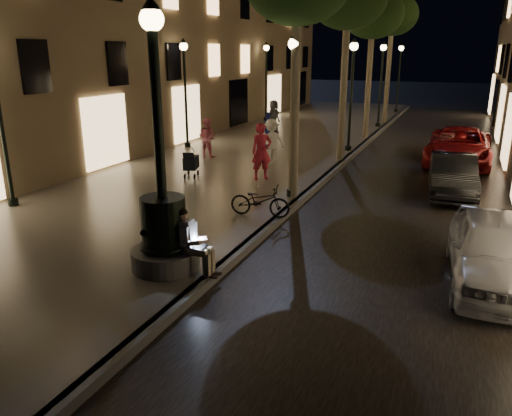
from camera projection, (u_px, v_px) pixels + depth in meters
The scene contains 24 objects.
ground at pixel (350, 159), 21.46m from camera, with size 120.00×120.00×0.00m, color black.
cobble_lane at pixel (422, 165), 20.36m from camera, with size 6.00×45.00×0.02m, color black.
promenade at pixel (263, 150), 22.88m from camera, with size 8.00×45.00×0.20m, color slate.
curb_strip at pixel (350, 157), 21.43m from camera, with size 0.25×45.00×0.20m, color #59595B.
fountain_lamppost at pixel (164, 221), 10.00m from camera, with size 1.40×1.40×5.21m.
seated_man_laptop at pixel (191, 239), 9.87m from camera, with size 0.96×0.32×1.33m.
tree_third at pixel (373, 15), 24.12m from camera, with size 3.00×3.00×7.20m.
tree_far at pixel (393, 16), 29.29m from camera, with size 3.00×3.00×7.50m.
lamp_curb_a at pixel (293, 95), 14.42m from camera, with size 0.36×0.36×4.81m.
lamp_curb_b at pixel (352, 81), 21.47m from camera, with size 0.36×0.36×4.81m.
lamp_curb_c at pixel (382, 73), 28.52m from camera, with size 0.36×0.36×4.81m.
lamp_curb_d at pixel (400, 69), 35.57m from camera, with size 0.36×0.36×4.81m.
lamp_left_b at pixel (185, 80), 22.30m from camera, with size 0.36×0.36×4.81m.
lamp_left_c at pixel (266, 71), 31.11m from camera, with size 0.36×0.36×4.81m.
stroller at pixel (191, 163), 17.45m from camera, with size 0.62×1.03×1.04m.
car_front at pixel (495, 250), 9.85m from camera, with size 1.66×4.12×1.41m, color #A7A8AE.
car_second at pixel (452, 175), 15.99m from camera, with size 1.37×3.92×1.29m, color black.
car_third at pixel (459, 147), 20.29m from camera, with size 2.46×5.34×1.48m, color maroon.
pedestrian_red at pixel (262, 152), 17.07m from camera, with size 0.71×0.46×1.94m, color red.
pedestrian_pink at pixel (207, 137), 20.77m from camera, with size 0.80×0.62×1.64m, color pink.
pedestrian_white at pixel (271, 141), 19.64m from camera, with size 1.12×0.64×1.73m, color white.
pedestrian_blue at pixel (268, 130), 22.87m from camera, with size 0.95×0.39×1.61m, color #293698.
pedestrian_dark at pixel (274, 117), 26.84m from camera, with size 0.86×0.56×1.76m, color #35363A.
bicycle at pixel (260, 201), 13.34m from camera, with size 0.57×1.65×0.86m, color black.
Camera 1 is at (4.33, -6.03, 4.46)m, focal length 35.00 mm.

